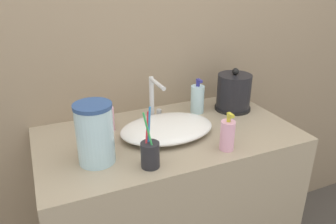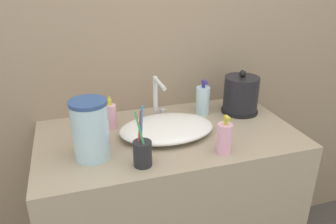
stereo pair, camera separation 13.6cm
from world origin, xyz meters
name	(u,v)px [view 2 (the right image)]	position (x,y,z in m)	size (l,w,h in m)	color
wall_back	(148,30)	(0.00, 0.61, 1.30)	(6.00, 0.04, 2.60)	gray
vanity_counter	(169,217)	(0.00, 0.30, 0.46)	(1.10, 0.59, 0.92)	gray
sink_basin	(167,128)	(-0.01, 0.29, 0.94)	(0.40, 0.28, 0.06)	white
faucet	(158,96)	(-0.01, 0.45, 1.03)	(0.06, 0.16, 0.20)	silver
electric_kettle	(241,96)	(0.40, 0.41, 1.00)	(0.18, 0.18, 0.21)	black
toothbrush_cup	(142,152)	(-0.16, 0.09, 0.97)	(0.07, 0.07, 0.22)	#232328
lotion_bottle	(224,138)	(0.15, 0.08, 0.98)	(0.06, 0.06, 0.15)	#EAA8C6
shampoo_bottle	(110,115)	(-0.23, 0.43, 0.97)	(0.05, 0.05, 0.15)	#EAA8C6
mouthwash_bottle	(203,100)	(0.22, 0.45, 0.98)	(0.06, 0.06, 0.17)	silver
water_pitcher	(90,130)	(-0.33, 0.20, 1.03)	(0.14, 0.14, 0.23)	#B2DBEA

